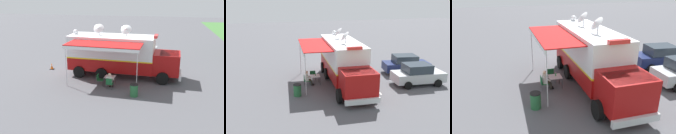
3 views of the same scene
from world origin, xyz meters
TOP-DOWN VIEW (x-y plane):
  - ground_plane at (0.00, 0.00)m, footprint 100.00×100.00m
  - lot_stripe at (-2.05, 1.55)m, footprint 0.42×4.80m
  - command_truck at (0.08, 0.74)m, footprint 5.21×9.63m
  - folding_table at (2.43, 0.34)m, footprint 0.85×0.85m
  - water_bottle at (2.37, 0.30)m, footprint 0.07×0.07m
  - folding_chair_at_table at (3.23, 0.45)m, footprint 0.51×0.51m
  - folding_chair_beside_table at (2.46, -0.51)m, footprint 0.51×0.51m
  - seated_responder at (3.04, 0.46)m, footprint 0.68×0.58m
  - trash_bin at (4.14, 2.39)m, footprint 0.57×0.57m
  - traffic_cone at (-0.62, -5.86)m, footprint 0.36×0.36m
  - car_behind_truck at (-5.71, 2.74)m, footprint 4.34×2.30m
  - car_far_corner at (-6.38, -0.21)m, footprint 4.44×2.54m

SIDE VIEW (x-z plane):
  - ground_plane at x=0.00m, z-range 0.00..0.00m
  - lot_stripe at x=-2.05m, z-range 0.00..0.01m
  - traffic_cone at x=-0.62m, z-range -0.01..0.57m
  - trash_bin at x=4.14m, z-range 0.00..0.91m
  - folding_chair_at_table at x=3.23m, z-range 0.08..0.95m
  - folding_chair_beside_table at x=2.46m, z-range 0.08..0.95m
  - seated_responder at x=3.04m, z-range 0.03..1.28m
  - folding_table at x=2.43m, z-range 0.31..1.04m
  - water_bottle at x=2.37m, z-range 0.72..0.95m
  - car_behind_truck at x=-5.71m, z-range 0.00..1.76m
  - car_far_corner at x=-6.38m, z-range 0.00..1.76m
  - command_truck at x=0.08m, z-range -0.32..4.21m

